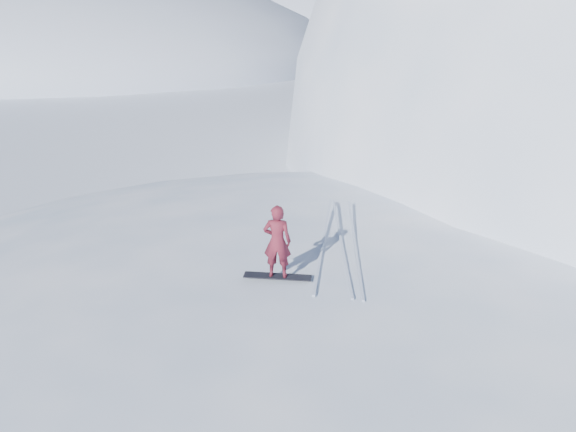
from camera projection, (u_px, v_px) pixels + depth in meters
name	position (u px, v px, depth m)	size (l,w,h in m)	color
near_ridge	(449.00, 369.00, 13.44)	(36.00, 28.00, 4.80)	white
far_ridge_c	(239.00, 35.00, 119.06)	(140.00, 90.00, 36.00)	white
wind_bumps	(381.00, 382.00, 12.99)	(16.00, 14.40, 1.00)	white
snowboard	(277.00, 276.00, 12.72)	(1.54, 0.29, 0.03)	black
snowboarder	(277.00, 241.00, 12.40)	(0.62, 0.41, 1.71)	maroon
board_tracks	(340.00, 240.00, 14.58)	(1.77, 5.97, 0.04)	silver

